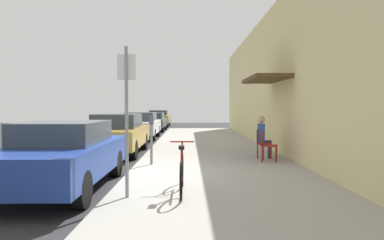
% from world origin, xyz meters
% --- Properties ---
extents(ground_plane, '(60.00, 60.00, 0.00)m').
position_xyz_m(ground_plane, '(0.00, 0.00, 0.00)').
color(ground_plane, '#2D2D30').
extents(sidewalk_slab, '(4.50, 32.00, 0.12)m').
position_xyz_m(sidewalk_slab, '(2.25, 2.00, 0.06)').
color(sidewalk_slab, '#9E9B93').
rests_on(sidewalk_slab, ground_plane).
extents(building_facade, '(1.40, 32.00, 5.36)m').
position_xyz_m(building_facade, '(4.65, 2.01, 2.68)').
color(building_facade, beige).
rests_on(building_facade, ground_plane).
extents(parked_car_0, '(1.80, 4.40, 1.38)m').
position_xyz_m(parked_car_0, '(-1.10, -1.07, 0.72)').
color(parked_car_0, navy).
rests_on(parked_car_0, ground_plane).
extents(parked_car_1, '(1.80, 4.40, 1.44)m').
position_xyz_m(parked_car_1, '(-1.10, 4.38, 0.74)').
color(parked_car_1, '#A58433').
rests_on(parked_car_1, ground_plane).
extents(parked_car_2, '(1.80, 4.40, 1.41)m').
position_xyz_m(parked_car_2, '(-1.10, 10.61, 0.73)').
color(parked_car_2, silver).
rests_on(parked_car_2, ground_plane).
extents(parked_car_3, '(1.80, 4.40, 1.30)m').
position_xyz_m(parked_car_3, '(-1.10, 16.66, 0.69)').
color(parked_car_3, '#47514C').
rests_on(parked_car_3, ground_plane).
extents(parked_car_4, '(1.80, 4.40, 1.42)m').
position_xyz_m(parked_car_4, '(-1.10, 21.91, 0.75)').
color(parked_car_4, '#A58433').
rests_on(parked_car_4, ground_plane).
extents(parking_meter, '(0.12, 0.10, 1.32)m').
position_xyz_m(parking_meter, '(0.45, 1.34, 0.89)').
color(parking_meter, slate).
rests_on(parking_meter, sidewalk_slab).
extents(street_sign, '(0.32, 0.06, 2.60)m').
position_xyz_m(street_sign, '(0.40, -2.17, 1.64)').
color(street_sign, gray).
rests_on(street_sign, sidewalk_slab).
extents(bicycle_0, '(0.46, 1.71, 0.90)m').
position_xyz_m(bicycle_0, '(1.34, -1.89, 0.48)').
color(bicycle_0, black).
rests_on(bicycle_0, sidewalk_slab).
extents(cafe_chair_0, '(0.55, 0.55, 0.87)m').
position_xyz_m(cafe_chair_0, '(3.70, 1.78, 0.62)').
color(cafe_chair_0, maroon).
rests_on(cafe_chair_0, sidewalk_slab).
extents(cafe_chair_1, '(0.51, 0.51, 0.87)m').
position_xyz_m(cafe_chair_1, '(3.70, 2.53, 0.62)').
color(cafe_chair_1, maroon).
rests_on(cafe_chair_1, sidewalk_slab).
extents(seated_patron_1, '(0.48, 0.42, 1.29)m').
position_xyz_m(seated_patron_1, '(3.76, 2.52, 0.82)').
color(seated_patron_1, '#232838').
rests_on(seated_patron_1, sidewalk_slab).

